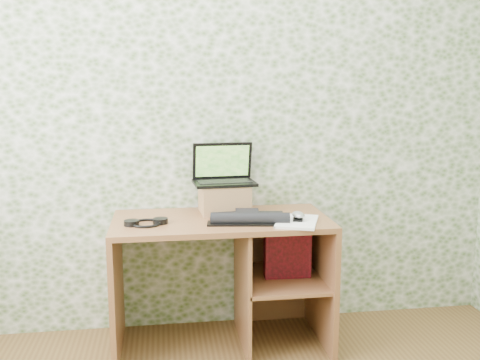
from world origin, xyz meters
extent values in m
plane|color=silver|center=(0.00, 1.75, 1.30)|extent=(3.50, 0.00, 3.50)
cube|color=brown|center=(0.00, 1.44, 0.73)|extent=(1.20, 0.60, 0.03)
cube|color=brown|center=(-0.58, 1.44, 0.36)|extent=(0.03, 0.60, 0.72)
cube|color=brown|center=(0.58, 1.44, 0.36)|extent=(0.03, 0.60, 0.72)
cube|color=brown|center=(0.12, 1.44, 0.36)|extent=(0.02, 0.56, 0.72)
cube|color=brown|center=(0.35, 1.44, 0.38)|extent=(0.46, 0.56, 0.02)
cube|color=brown|center=(0.36, 1.73, 0.36)|extent=(0.48, 0.02, 0.72)
cube|color=#A36C49|center=(0.04, 1.58, 0.83)|extent=(0.29, 0.25, 0.17)
cube|color=black|center=(0.04, 1.58, 0.92)|extent=(0.37, 0.26, 0.02)
cube|color=black|center=(0.04, 1.58, 0.93)|extent=(0.31, 0.15, 0.00)
cube|color=black|center=(0.04, 1.68, 1.04)|extent=(0.35, 0.08, 0.22)
cube|color=#1F5F1B|center=(0.04, 1.67, 1.04)|extent=(0.32, 0.06, 0.18)
cube|color=black|center=(0.14, 1.40, 0.77)|extent=(0.42, 0.20, 0.03)
cube|color=black|center=(0.14, 1.40, 0.78)|extent=(0.14, 0.14, 0.05)
cylinder|color=black|center=(0.14, 1.29, 0.78)|extent=(0.43, 0.12, 0.06)
cube|color=black|center=(0.14, 1.29, 0.76)|extent=(0.47, 0.15, 0.01)
torus|color=black|center=(-0.41, 1.37, 0.76)|extent=(0.19, 0.19, 0.01)
cylinder|color=black|center=(-0.48, 1.36, 0.76)|extent=(0.08, 0.08, 0.03)
cylinder|color=black|center=(-0.33, 1.38, 0.76)|extent=(0.08, 0.08, 0.03)
cube|color=white|center=(0.39, 1.28, 0.76)|extent=(0.30, 0.35, 0.01)
ellipsoid|color=#B9B9BC|center=(0.40, 1.29, 0.78)|extent=(0.09, 0.11, 0.03)
cylinder|color=black|center=(0.42, 1.31, 0.77)|extent=(0.08, 0.14, 0.01)
cube|color=maroon|center=(0.38, 1.44, 0.55)|extent=(0.27, 0.09, 0.32)
camera|label=1|loc=(-0.31, -1.44, 1.48)|focal=40.00mm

